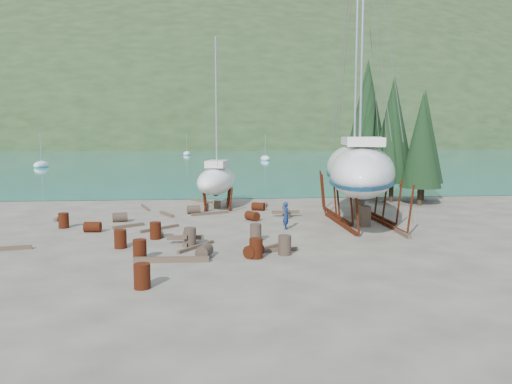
{
  "coord_description": "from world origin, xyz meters",
  "views": [
    {
      "loc": [
        -1.98,
        -26.42,
        5.3
      ],
      "look_at": [
        0.78,
        3.0,
        1.94
      ],
      "focal_mm": 35.0,
      "sensor_mm": 36.0,
      "label": 1
    }
  ],
  "objects": [
    {
      "name": "timber_16",
      "position": [
        -3.6,
        -5.7,
        0.11
      ],
      "size": [
        3.16,
        0.35,
        0.23
      ],
      "primitive_type": "cube",
      "rotation": [
        0.0,
        0.0,
        1.53
      ],
      "color": "brown",
      "rests_on": "ground"
    },
    {
      "name": "drum_3",
      "position": [
        -4.35,
        -9.26,
        0.44
      ],
      "size": [
        0.58,
        0.58,
        0.88
      ],
      "primitive_type": "cylinder",
      "color": "#5D2810",
      "rests_on": "ground"
    },
    {
      "name": "drum_12",
      "position": [
        -0.08,
        -5.15,
        0.29
      ],
      "size": [
        1.0,
        1.05,
        0.58
      ],
      "primitive_type": "cylinder",
      "rotation": [
        1.57,
        0.0,
        2.48
      ],
      "color": "#5D2810",
      "rests_on": "ground"
    },
    {
      "name": "drum_0",
      "position": [
        -6.2,
        -2.8,
        0.44
      ],
      "size": [
        0.58,
        0.58,
        0.88
      ],
      "primitive_type": "cylinder",
      "color": "#5D2810",
      "rests_on": "ground"
    },
    {
      "name": "timber_pile_fore",
      "position": [
        -3.19,
        -2.07,
        0.3
      ],
      "size": [
        1.8,
        1.8,
        0.6
      ],
      "color": "brown",
      "rests_on": "ground"
    },
    {
      "name": "timber_7",
      "position": [
        0.83,
        -3.65,
        0.09
      ],
      "size": [
        1.18,
        1.16,
        0.17
      ],
      "primitive_type": "cube",
      "rotation": [
        0.0,
        0.0,
        2.34
      ],
      "color": "brown",
      "rests_on": "ground"
    },
    {
      "name": "timber_10",
      "position": [
        -1.95,
        6.89,
        0.08
      ],
      "size": [
        2.56,
        1.26,
        0.16
      ],
      "primitive_type": "cube",
      "rotation": [
        0.0,
        0.0,
        1.99
      ],
      "color": "brown",
      "rests_on": "ground"
    },
    {
      "name": "cypress_mid_right",
      "position": [
        14.0,
        10.0,
        4.92
      ],
      "size": [
        3.06,
        3.06,
        8.5
      ],
      "color": "black",
      "rests_on": "ground"
    },
    {
      "name": "cypress_far_right",
      "position": [
        15.5,
        13.0,
        5.21
      ],
      "size": [
        3.24,
        3.24,
        9.0
      ],
      "color": "black",
      "rests_on": "ground"
    },
    {
      "name": "drum_13",
      "position": [
        -4.99,
        -5.13,
        0.44
      ],
      "size": [
        0.58,
        0.58,
        0.88
      ],
      "primitive_type": "cylinder",
      "color": "#5D2810",
      "rests_on": "ground"
    },
    {
      "name": "timber_9",
      "position": [
        -2.65,
        13.48,
        0.08
      ],
      "size": [
        1.82,
        2.22,
        0.15
      ],
      "primitive_type": "cube",
      "rotation": [
        0.0,
        0.0,
        0.67
      ],
      "color": "brown",
      "rests_on": "ground"
    },
    {
      "name": "moored_boat_far",
      "position": [
        -8.0,
        110.0,
        0.39
      ],
      "size": [
        2.0,
        5.0,
        6.05
      ],
      "color": "white",
      "rests_on": "ground"
    },
    {
      "name": "drum_14",
      "position": [
        -4.77,
        -0.83,
        0.44
      ],
      "size": [
        0.58,
        0.58,
        0.88
      ],
      "primitive_type": "cylinder",
      "color": "#5D2810",
      "rests_on": "ground"
    },
    {
      "name": "drum_17",
      "position": [
        0.32,
        -1.82,
        0.44
      ],
      "size": [
        0.58,
        0.58,
        0.88
      ],
      "primitive_type": "cylinder",
      "color": "#2D2823",
      "rests_on": "ground"
    },
    {
      "name": "timber_0",
      "position": [
        -6.69,
        10.28,
        0.07
      ],
      "size": [
        0.97,
        2.76,
        0.14
      ],
      "primitive_type": "cube",
      "rotation": [
        0.0,
        0.0,
        0.3
      ],
      "color": "brown",
      "rests_on": "ground"
    },
    {
      "name": "moored_boat_mid",
      "position": [
        10.0,
        80.0,
        0.39
      ],
      "size": [
        2.0,
        5.0,
        6.05
      ],
      "color": "white",
      "rests_on": "ground"
    },
    {
      "name": "large_sailboat_near",
      "position": [
        7.06,
        2.33,
        3.23
      ],
      "size": [
        7.45,
        13.3,
        20.11
      ],
      "rotation": [
        0.0,
        0.0,
        -0.31
      ],
      "color": "white",
      "rests_on": "ground"
    },
    {
      "name": "ground",
      "position": [
        0.0,
        0.0,
        0.0
      ],
      "size": [
        600.0,
        600.0,
        0.0
      ],
      "primitive_type": "plane",
      "color": "#584E45",
      "rests_on": "ground"
    },
    {
      "name": "drum_1",
      "position": [
        -2.24,
        -5.05,
        0.29
      ],
      "size": [
        0.81,
        1.01,
        0.58
      ],
      "primitive_type": "cylinder",
      "rotation": [
        1.57,
        0.0,
        2.85
      ],
      "color": "#2D2823",
      "rests_on": "ground"
    },
    {
      "name": "worker",
      "position": [
        2.34,
        1.18,
        0.78
      ],
      "size": [
        0.52,
        0.65,
        1.56
      ],
      "primitive_type": "imported",
      "rotation": [
        0.0,
        0.0,
        1.29
      ],
      "color": "navy",
      "rests_on": "ground"
    },
    {
      "name": "large_sailboat_far",
      "position": [
        7.52,
        5.01,
        3.26
      ],
      "size": [
        5.67,
        13.08,
        19.99
      ],
      "rotation": [
        0.0,
        0.0,
        -0.16
      ],
      "color": "white",
      "rests_on": "ground"
    },
    {
      "name": "drum_4",
      "position": [
        1.46,
        8.41,
        0.29
      ],
      "size": [
        1.04,
        0.89,
        0.58
      ],
      "primitive_type": "cylinder",
      "rotation": [
        1.57,
        0.0,
        1.16
      ],
      "color": "#5D2810",
      "rests_on": "ground"
    },
    {
      "name": "drum_2",
      "position": [
        -8.42,
        1.35,
        0.29
      ],
      "size": [
        0.92,
        0.64,
        0.58
      ],
      "primitive_type": "cylinder",
      "rotation": [
        1.57,
        0.0,
        1.5
      ],
      "color": "#5D2810",
      "rests_on": "ground"
    },
    {
      "name": "timber_1",
      "position": [
        8.28,
        -1.07,
        0.1
      ],
      "size": [
        0.24,
        2.03,
        0.19
      ],
      "primitive_type": "cube",
      "rotation": [
        0.0,
        0.0,
        3.12
      ],
      "color": "brown",
      "rests_on": "ground"
    },
    {
      "name": "drum_16",
      "position": [
        -2.94,
        -2.57,
        0.44
      ],
      "size": [
        0.58,
        0.58,
        0.88
      ],
      "primitive_type": "cylinder",
      "color": "#2D2823",
      "rests_on": "ground"
    },
    {
      "name": "far_house_center",
      "position": [
        -20.0,
        190.0,
        2.92
      ],
      "size": [
        6.6,
        5.6,
        5.6
      ],
      "color": "beige",
      "rests_on": "ground"
    },
    {
      "name": "bay_water",
      "position": [
        0.0,
        315.0,
        0.01
      ],
      "size": [
        700.0,
        700.0,
        0.0
      ],
      "primitive_type": "plane",
      "color": "teal",
      "rests_on": "ground"
    },
    {
      "name": "drum_6",
      "position": [
        0.67,
        4.26,
        0.29
      ],
      "size": [
        0.98,
        1.05,
        0.58
      ],
      "primitive_type": "cylinder",
      "rotation": [
        1.57,
        0.0,
        0.6
      ],
      "color": "#5D2810",
      "rests_on": "ground"
    },
    {
      "name": "drum_15",
      "position": [
        -7.5,
        4.57,
        0.29
      ],
      "size": [
        0.99,
        0.77,
        0.58
      ],
      "primitive_type": "cylinder",
      "rotation": [
        1.57,
        0.0,
        1.81
      ],
      "color": "#2D2823",
      "rests_on": "ground"
    },
    {
      "name": "drum_8",
      "position": [
        -10.35,
        2.76,
        0.44
      ],
      "size": [
        0.58,
        0.58,
        0.88
      ],
      "primitive_type": "cylinder",
      "color": "#5D2810",
      "rests_on": "ground"
    },
    {
      "name": "drum_7",
      "position": [
        -0.0,
        -5.35,
        0.44
      ],
      "size": [
        0.58,
        0.58,
        0.88
      ],
      "primitive_type": "cylinder",
      "color": "#5D2810",
      "rests_on": "ground"
    },
    {
      "name": "timber_12",
      "position": [
        -4.71,
        0.59,
        0.08
      ],
      "size": [
        0.65,
        2.41,
        0.17
      ],
      "primitive_type": "cube",
      "rotation": [
        0.0,
        0.0,
        0.2
      ],
      "color": "brown",
      "rests_on": "ground"
    },
    {
      "name": "timber_3",
      "position": [
        -2.64,
        -3.18,
        0.07
      ],
      "size": [
        1.69,
        2.28,
        0.15
      ],
      "primitive_type": "cube",
      "rotation": [
        0.0,
        0.0,
        2.52
      ],
      "color": "brown",
      "rests_on": "ground"
    },
    {
      "name": "timber_6",
      "position": [
        2.18,
        10.45,
        0.1
      ],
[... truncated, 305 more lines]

